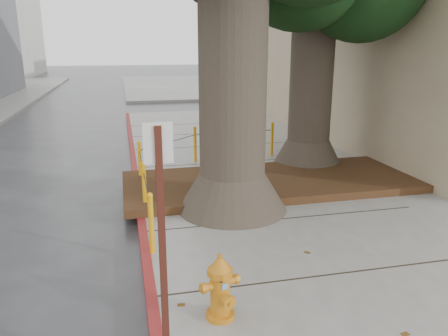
# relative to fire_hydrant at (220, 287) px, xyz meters

# --- Properties ---
(ground) EXTENTS (140.00, 140.00, 0.00)m
(ground) POSITION_rel_fire_hydrant_xyz_m (1.27, 0.59, -0.53)
(ground) COLOR #28282B
(ground) RESTS_ON ground
(sidewalk_far) EXTENTS (16.00, 20.00, 0.15)m
(sidewalk_far) POSITION_rel_fire_hydrant_xyz_m (7.27, 30.59, -0.46)
(sidewalk_far) COLOR slate
(sidewalk_far) RESTS_ON ground
(curb_red) EXTENTS (0.14, 26.00, 0.16)m
(curb_red) POSITION_rel_fire_hydrant_xyz_m (-0.73, 3.09, -0.46)
(curb_red) COLOR maroon
(curb_red) RESTS_ON ground
(planter_bed) EXTENTS (6.40, 2.60, 0.16)m
(planter_bed) POSITION_rel_fire_hydrant_xyz_m (2.17, 4.49, -0.30)
(planter_bed) COLOR black
(planter_bed) RESTS_ON sidewalk_main
(building_side_white) EXTENTS (10.00, 10.00, 9.00)m
(building_side_white) POSITION_rel_fire_hydrant_xyz_m (17.27, 26.59, 3.97)
(building_side_white) COLOR silver
(building_side_white) RESTS_ON ground
(building_side_grey) EXTENTS (12.00, 14.00, 12.00)m
(building_side_grey) POSITION_rel_fire_hydrant_xyz_m (23.27, 32.59, 5.47)
(building_side_grey) COLOR slate
(building_side_grey) RESTS_ON ground
(bollard_ring) EXTENTS (3.79, 5.39, 0.95)m
(bollard_ring) POSITION_rel_fire_hydrant_xyz_m (0.40, 4.97, 0.13)
(bollard_ring) COLOR orange
(bollard_ring) RESTS_ON sidewalk_main
(fire_hydrant) EXTENTS (0.42, 0.40, 0.78)m
(fire_hydrant) POSITION_rel_fire_hydrant_xyz_m (0.00, 0.00, 0.00)
(fire_hydrant) COLOR orange
(fire_hydrant) RESTS_ON sidewalk_main
(signpost) EXTENTS (0.24, 0.06, 2.40)m
(signpost) POSITION_rel_fire_hydrant_xyz_m (-0.68, -0.82, 0.98)
(signpost) COLOR #471911
(signpost) RESTS_ON sidewalk_main
(car_silver) EXTENTS (3.17, 1.34, 1.07)m
(car_silver) POSITION_rel_fire_hydrant_xyz_m (5.62, 19.08, 0.00)
(car_silver) COLOR #AFB0B4
(car_silver) RESTS_ON ground
(car_red) EXTENTS (4.19, 1.91, 1.33)m
(car_red) POSITION_rel_fire_hydrant_xyz_m (8.69, 18.57, 0.13)
(car_red) COLOR maroon
(car_red) RESTS_ON ground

